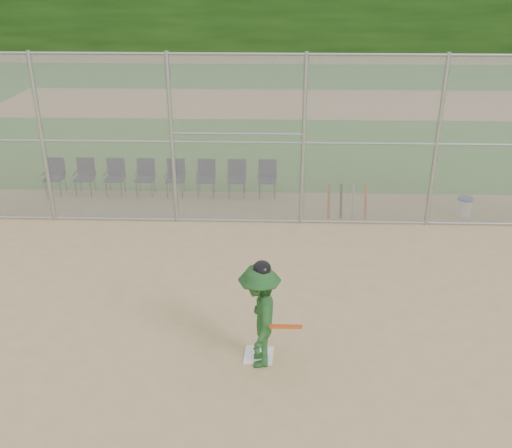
{
  "coord_description": "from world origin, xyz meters",
  "views": [
    {
      "loc": [
        0.32,
        -7.54,
        5.69
      ],
      "look_at": [
        0.0,
        2.5,
        1.1
      ],
      "focal_mm": 40.0,
      "sensor_mm": 36.0,
      "label": 1
    }
  ],
  "objects_px": {
    "home_plate": "(259,355)",
    "batter_at_plate": "(260,316)",
    "chair_0": "(54,177)",
    "water_cooler": "(464,207)"
  },
  "relations": [
    {
      "from": "batter_at_plate",
      "to": "home_plate",
      "type": "bearing_deg",
      "value": 95.41
    },
    {
      "from": "home_plate",
      "to": "chair_0",
      "type": "bearing_deg",
      "value": 129.63
    },
    {
      "from": "batter_at_plate",
      "to": "water_cooler",
      "type": "height_order",
      "value": "batter_at_plate"
    },
    {
      "from": "home_plate",
      "to": "batter_at_plate",
      "type": "distance_m",
      "value": 0.87
    },
    {
      "from": "home_plate",
      "to": "chair_0",
      "type": "distance_m",
      "value": 8.93
    },
    {
      "from": "home_plate",
      "to": "batter_at_plate",
      "type": "bearing_deg",
      "value": -84.59
    },
    {
      "from": "batter_at_plate",
      "to": "chair_0",
      "type": "bearing_deg",
      "value": 129.08
    },
    {
      "from": "chair_0",
      "to": "batter_at_plate",
      "type": "bearing_deg",
      "value": -50.92
    },
    {
      "from": "home_plate",
      "to": "water_cooler",
      "type": "bearing_deg",
      "value": 49.36
    },
    {
      "from": "home_plate",
      "to": "batter_at_plate",
      "type": "xyz_separation_m",
      "value": [
        0.01,
        -0.16,
        0.85
      ]
    }
  ]
}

